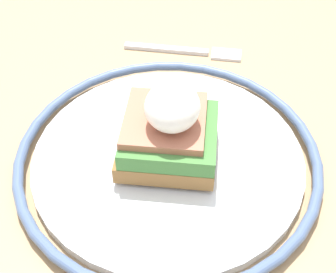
% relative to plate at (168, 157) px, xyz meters
% --- Properties ---
extents(dining_table, '(1.14, 0.90, 0.76)m').
position_rel_plate_xyz_m(dining_table, '(0.03, -0.02, -0.11)').
color(dining_table, tan).
rests_on(dining_table, ground_plane).
extents(plate, '(0.29, 0.29, 0.02)m').
position_rel_plate_xyz_m(plate, '(0.00, 0.00, 0.00)').
color(plate, silver).
rests_on(plate, dining_table).
extents(sandwich, '(0.09, 0.09, 0.08)m').
position_rel_plate_xyz_m(sandwich, '(0.00, 0.00, 0.04)').
color(sandwich, olive).
rests_on(sandwich, plate).
extents(fork, '(0.02, 0.14, 0.00)m').
position_rel_plate_xyz_m(fork, '(-0.18, 0.01, -0.01)').
color(fork, silver).
rests_on(fork, dining_table).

